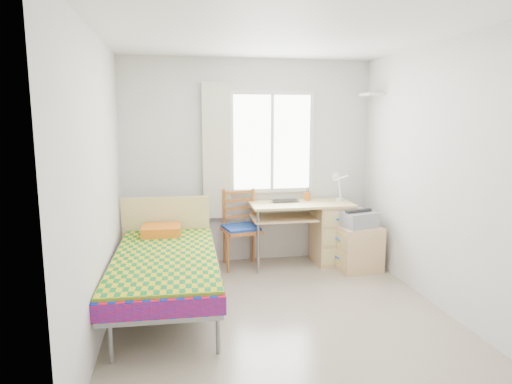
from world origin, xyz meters
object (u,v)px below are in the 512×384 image
at_px(bed, 166,262).
at_px(cabinet, 357,248).
at_px(chair, 241,224).
at_px(printer, 355,218).
at_px(desk, 326,230).

xyz_separation_m(bed, cabinet, (2.32, 0.67, -0.18)).
bearing_deg(chair, printer, -27.09).
bearing_deg(chair, desk, -15.74).
relative_size(desk, printer, 2.40).
relative_size(bed, cabinet, 3.96).
height_order(bed, printer, bed).
bearing_deg(desk, chair, 176.90).
bearing_deg(bed, chair, 51.24).
bearing_deg(printer, desk, 116.63).
distance_m(chair, printer, 1.41).
bearing_deg(desk, bed, -152.79).
relative_size(bed, printer, 4.07).
height_order(bed, desk, bed).
height_order(desk, cabinet, desk).
bearing_deg(desk, cabinet, -47.86).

